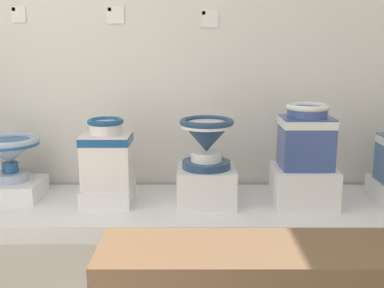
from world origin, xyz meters
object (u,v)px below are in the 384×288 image
(antique_toilet_squat_floral, at_px, (106,153))
(info_placard_third, at_px, (209,18))
(antique_toilet_central_ornate, at_px, (206,138))
(antique_toilet_broad_patterned, at_px, (306,135))
(info_placard_second, at_px, (115,15))
(plinth_block_broad_patterned, at_px, (303,186))
(plinth_block_central_ornate, at_px, (206,186))
(info_placard_first, at_px, (18,14))
(plinth_block_squat_floral, at_px, (108,194))
(antique_toilet_rightmost, at_px, (8,151))
(plinth_block_rightmost, at_px, (12,190))

(antique_toilet_squat_floral, distance_m, info_placard_third, 1.18)
(antique_toilet_squat_floral, distance_m, antique_toilet_central_ornate, 0.66)
(antique_toilet_squat_floral, relative_size, antique_toilet_central_ornate, 1.28)
(antique_toilet_broad_patterned, relative_size, info_placard_third, 3.31)
(antique_toilet_broad_patterned, height_order, info_placard_second, info_placard_second)
(plinth_block_broad_patterned, bearing_deg, plinth_block_central_ornate, 177.33)
(info_placard_first, relative_size, info_placard_third, 0.90)
(plinth_block_squat_floral, bearing_deg, plinth_block_broad_patterned, -1.82)
(plinth_block_broad_patterned, relative_size, info_placard_second, 3.21)
(antique_toilet_rightmost, relative_size, antique_toilet_squat_floral, 0.92)
(antique_toilet_central_ornate, distance_m, plinth_block_broad_patterned, 0.71)
(plinth_block_rightmost, bearing_deg, plinth_block_squat_floral, -7.40)
(plinth_block_central_ornate, relative_size, antique_toilet_broad_patterned, 0.92)
(plinth_block_squat_floral, relative_size, antique_toilet_broad_patterned, 0.85)
(info_placard_first, height_order, info_placard_third, info_placard_first)
(antique_toilet_rightmost, relative_size, antique_toilet_central_ornate, 1.18)
(plinth_block_squat_floral, height_order, antique_toilet_central_ornate, antique_toilet_central_ornate)
(plinth_block_broad_patterned, bearing_deg, info_placard_second, 160.07)
(antique_toilet_squat_floral, distance_m, antique_toilet_broad_patterned, 1.29)
(plinth_block_rightmost, xyz_separation_m, info_placard_third, (1.35, 0.33, 1.15))
(plinth_block_rightmost, relative_size, plinth_block_squat_floral, 1.13)
(plinth_block_squat_floral, bearing_deg, info_placard_second, 87.36)
(plinth_block_broad_patterned, height_order, info_placard_first, info_placard_first)
(info_placard_first, distance_m, info_placard_second, 0.68)
(info_placard_second, bearing_deg, info_placard_first, -180.00)
(plinth_block_central_ornate, bearing_deg, info_placard_first, 161.84)
(antique_toilet_rightmost, xyz_separation_m, info_placard_first, (0.01, 0.33, 0.90))
(plinth_block_rightmost, relative_size, antique_toilet_squat_floral, 0.89)
(antique_toilet_rightmost, distance_m, antique_toilet_central_ornate, 1.33)
(antique_toilet_squat_floral, bearing_deg, antique_toilet_broad_patterned, -1.82)
(plinth_block_squat_floral, bearing_deg, plinth_block_central_ornate, -0.99)
(plinth_block_rightmost, distance_m, info_placard_third, 1.80)
(antique_toilet_broad_patterned, bearing_deg, plinth_block_broad_patterned, 0.00)
(plinth_block_broad_patterned, relative_size, antique_toilet_broad_patterned, 0.95)
(antique_toilet_central_ornate, bearing_deg, plinth_block_broad_patterned, -2.67)
(info_placard_third, bearing_deg, plinth_block_rightmost, -166.24)
(plinth_block_central_ornate, xyz_separation_m, plinth_block_broad_patterned, (0.63, -0.03, 0.01))
(plinth_block_squat_floral, distance_m, info_placard_second, 1.25)
(antique_toilet_squat_floral, bearing_deg, antique_toilet_rightmost, 172.60)
(antique_toilet_broad_patterned, distance_m, info_placard_first, 2.13)
(info_placard_third, bearing_deg, antique_toilet_rightmost, -166.24)
(info_placard_first, bearing_deg, plinth_block_central_ornate, -18.16)
(plinth_block_rightmost, bearing_deg, info_placard_second, 25.52)
(plinth_block_squat_floral, bearing_deg, antique_toilet_rightmost, 172.60)
(info_placard_first, distance_m, info_placard_third, 1.33)
(info_placard_third, bearing_deg, antique_toilet_broad_patterned, -37.07)
(antique_toilet_central_ornate, bearing_deg, antique_toilet_rightmost, 175.74)
(antique_toilet_squat_floral, relative_size, antique_toilet_broad_patterned, 1.09)
(antique_toilet_broad_patterned, bearing_deg, plinth_block_central_ornate, 177.33)
(antique_toilet_broad_patterned, height_order, info_placard_first, info_placard_first)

